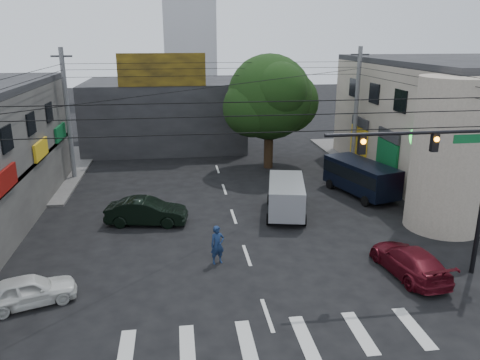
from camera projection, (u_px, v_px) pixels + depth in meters
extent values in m
plane|color=black|center=(254.00, 276.00, 20.17)|extent=(160.00, 160.00, 0.00)
cube|color=#514F4C|center=(428.00, 157.00, 39.55)|extent=(16.00, 16.00, 0.15)
cube|color=gray|center=(471.00, 122.00, 33.66)|extent=(14.00, 18.00, 8.00)
cylinder|color=gray|center=(451.00, 155.00, 24.22)|extent=(4.00, 4.00, 8.00)
cube|color=#232326|center=(165.00, 114.00, 43.35)|extent=(14.00, 10.00, 6.00)
cube|color=olive|center=(162.00, 70.00, 37.45)|extent=(7.00, 0.30, 2.60)
cylinder|color=black|center=(269.00, 140.00, 36.13)|extent=(0.70, 0.70, 4.40)
sphere|color=black|center=(269.00, 97.00, 35.15)|extent=(6.40, 6.40, 6.40)
cylinder|color=black|center=(412.00, 133.00, 18.15)|extent=(7.00, 0.14, 0.14)
cube|color=black|center=(435.00, 142.00, 18.40)|extent=(0.28, 0.22, 0.75)
cube|color=black|center=(362.00, 145.00, 18.00)|extent=(0.28, 0.22, 0.75)
sphere|color=orange|center=(437.00, 139.00, 18.22)|extent=(0.20, 0.20, 0.20)
sphere|color=orange|center=(363.00, 142.00, 17.83)|extent=(0.20, 0.20, 0.20)
cube|color=#0C5A2A|center=(470.00, 139.00, 18.57)|extent=(1.40, 0.06, 0.35)
cylinder|color=#59595B|center=(68.00, 115.00, 32.56)|extent=(0.32, 0.32, 9.20)
cylinder|color=#59595B|center=(356.00, 109.00, 35.33)|extent=(0.32, 0.32, 9.20)
imported|color=black|center=(147.00, 212.00, 25.55)|extent=(2.90, 4.85, 1.44)
imported|color=silver|center=(28.00, 290.00, 17.87)|extent=(3.54, 4.37, 1.20)
imported|color=#4F0B15|center=(409.00, 261.00, 20.13)|extent=(2.73, 4.77, 1.27)
imported|color=#15284C|center=(217.00, 245.00, 21.06)|extent=(0.90, 0.80, 1.80)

